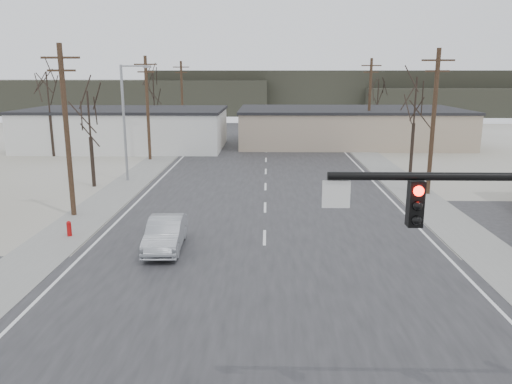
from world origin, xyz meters
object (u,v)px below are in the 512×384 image
(car_far_a, at_px, (287,139))
(fire_hydrant, at_px, (69,229))
(sedan_crossing, at_px, (165,233))
(car_far_b, at_px, (214,132))

(car_far_a, bearing_deg, fire_hydrant, 89.92)
(fire_hydrant, distance_m, car_far_a, 35.41)
(sedan_crossing, xyz_separation_m, car_far_b, (-2.17, 42.47, 0.03))
(sedan_crossing, relative_size, car_far_a, 0.78)
(fire_hydrant, distance_m, sedan_crossing, 5.71)
(sedan_crossing, height_order, car_far_b, car_far_b)
(sedan_crossing, distance_m, car_far_a, 35.59)
(sedan_crossing, xyz_separation_m, car_far_a, (7.22, 34.85, 0.10))
(car_far_b, bearing_deg, sedan_crossing, -101.99)
(fire_hydrant, relative_size, sedan_crossing, 0.19)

